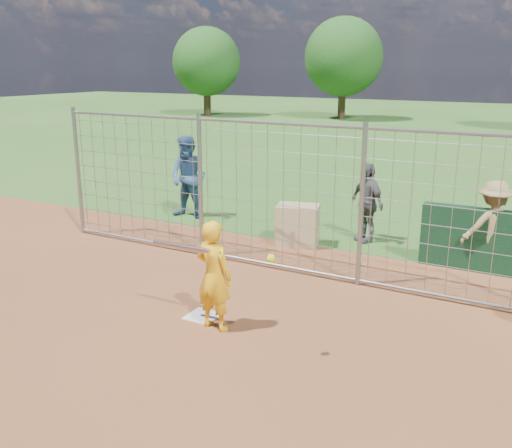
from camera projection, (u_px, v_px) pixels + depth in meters
The scene contains 11 objects.
ground at pixel (211, 312), 8.16m from camera, with size 100.00×100.00×0.00m, color #2D591E.
infield_dirt at pixel (44, 422), 5.64m from camera, with size 18.00×18.00×0.00m, color brown.
home_plate at pixel (203, 316), 7.99m from camera, with size 0.43×0.43×0.02m, color silver.
dugout_wall at pixel (500, 243), 9.47m from camera, with size 2.60×0.20×1.10m, color #11381E.
batter at pixel (214, 276), 7.46m from camera, with size 0.55×0.36×1.50m, color yellow.
bystander_a at pixel (189, 177), 12.92m from camera, with size 0.91×0.71×1.88m, color #294C7C.
bystander_b at pixel (367, 203), 11.23m from camera, with size 0.92×0.38×1.57m, color #504F54.
bystander_c at pixel (492, 227), 9.54m from camera, with size 1.02×0.59×1.58m, color #907B4E.
equipment_bin at pixel (298, 225), 11.08m from camera, with size 0.80×0.55×0.80m, color tan.
equipment_in_play at pixel (201, 249), 7.17m from camera, with size 1.92×0.33×0.23m.
backstop_fence at pixel (275, 198), 9.51m from camera, with size 9.08×0.08×2.60m.
Camera 1 is at (4.20, -6.27, 3.42)m, focal length 40.00 mm.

